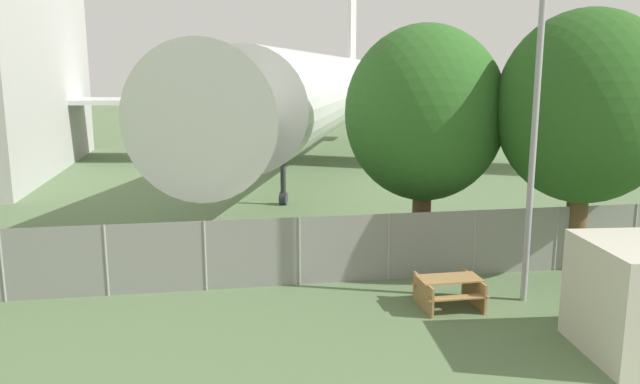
{
  "coord_description": "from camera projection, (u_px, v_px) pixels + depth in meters",
  "views": [
    {
      "loc": [
        -4.73,
        -5.98,
        5.87
      ],
      "look_at": [
        -1.46,
        13.34,
        2.0
      ],
      "focal_mm": 35.0,
      "sensor_mm": 36.0,
      "label": 1
    }
  ],
  "objects": [
    {
      "name": "tree_behind_benches",
      "position": [
        585.0,
        108.0,
        17.8
      ],
      "size": [
        5.03,
        5.03,
        7.57
      ],
      "color": "brown",
      "rests_on": "ground"
    },
    {
      "name": "airplane",
      "position": [
        324.0,
        93.0,
        37.67
      ],
      "size": [
        34.31,
        42.77,
        13.42
      ],
      "rotation": [
        0.0,
        0.0,
        -1.9
      ],
      "color": "white",
      "rests_on": "ground"
    },
    {
      "name": "tree_left_of_cabin",
      "position": [
        425.0,
        114.0,
        19.5
      ],
      "size": [
        5.0,
        5.0,
        7.27
      ],
      "color": "brown",
      "rests_on": "ground"
    },
    {
      "name": "picnic_bench_near_cabin",
      "position": [
        449.0,
        289.0,
        15.6
      ],
      "size": [
        1.56,
        1.42,
        0.76
      ],
      "rotation": [
        0.0,
        0.0,
        0.01
      ],
      "color": "#A37A47",
      "rests_on": "ground"
    },
    {
      "name": "light_mast",
      "position": [
        537.0,
        86.0,
        15.07
      ],
      "size": [
        0.44,
        0.44,
        9.14
      ],
      "color": "#99999E",
      "rests_on": "ground"
    },
    {
      "name": "perimeter_fence",
      "position": [
        389.0,
        247.0,
        17.51
      ],
      "size": [
        56.07,
        0.07,
        1.92
      ],
      "color": "gray",
      "rests_on": "ground"
    }
  ]
}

